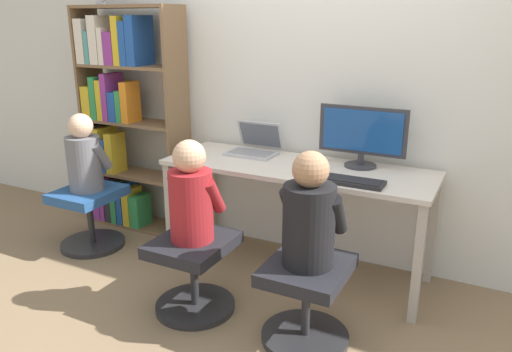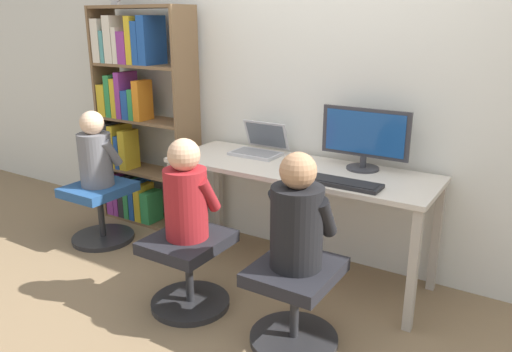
% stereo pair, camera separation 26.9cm
% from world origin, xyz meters
% --- Properties ---
extents(ground_plane, '(14.00, 14.00, 0.00)m').
position_xyz_m(ground_plane, '(0.00, 0.00, 0.00)').
color(ground_plane, '#846B4C').
extents(wall_back, '(10.00, 0.05, 2.60)m').
position_xyz_m(wall_back, '(0.00, 0.67, 1.30)').
color(wall_back, silver).
rests_on(wall_back, ground_plane).
extents(desk, '(1.77, 0.61, 0.76)m').
position_xyz_m(desk, '(0.00, 0.30, 0.67)').
color(desk, beige).
rests_on(desk, ground_plane).
extents(desktop_monitor, '(0.57, 0.21, 0.39)m').
position_xyz_m(desktop_monitor, '(0.37, 0.47, 0.96)').
color(desktop_monitor, '#333338').
rests_on(desktop_monitor, desk).
extents(laptop, '(0.34, 0.29, 0.22)m').
position_xyz_m(laptop, '(-0.39, 0.45, 0.80)').
color(laptop, '#B7B7BC').
rests_on(laptop, desk).
extents(keyboard, '(0.43, 0.16, 0.03)m').
position_xyz_m(keyboard, '(0.40, 0.11, 0.77)').
color(keyboard, '#232326').
rests_on(keyboard, desk).
extents(computer_mouse_by_keyboard, '(0.06, 0.11, 0.03)m').
position_xyz_m(computer_mouse_by_keyboard, '(0.12, 0.09, 0.77)').
color(computer_mouse_by_keyboard, silver).
rests_on(computer_mouse_by_keyboard, desk).
extents(office_chair_left, '(0.48, 0.48, 0.46)m').
position_xyz_m(office_chair_left, '(0.36, -0.40, 0.27)').
color(office_chair_left, '#262628').
rests_on(office_chair_left, ground_plane).
extents(office_chair_right, '(0.48, 0.48, 0.46)m').
position_xyz_m(office_chair_right, '(-0.34, -0.42, 0.27)').
color(office_chair_right, '#262628').
rests_on(office_chair_right, ground_plane).
extents(person_at_monitor, '(0.33, 0.29, 0.61)m').
position_xyz_m(person_at_monitor, '(0.36, -0.39, 0.72)').
color(person_at_monitor, black).
rests_on(person_at_monitor, office_chair_left).
extents(person_at_laptop, '(0.31, 0.27, 0.59)m').
position_xyz_m(person_at_laptop, '(-0.34, -0.41, 0.72)').
color(person_at_laptop, maroon).
rests_on(person_at_laptop, office_chair_right).
extents(bookshelf, '(0.89, 0.29, 1.77)m').
position_xyz_m(bookshelf, '(-1.58, 0.43, 0.89)').
color(bookshelf, brown).
rests_on(bookshelf, ground_plane).
extents(office_chair_side, '(0.48, 0.48, 0.46)m').
position_xyz_m(office_chair_side, '(-1.53, -0.04, 0.27)').
color(office_chair_side, '#262628').
rests_on(office_chair_side, ground_plane).
extents(person_near_shelf, '(0.30, 0.27, 0.57)m').
position_xyz_m(person_near_shelf, '(-1.53, -0.04, 0.71)').
color(person_near_shelf, slate).
rests_on(person_near_shelf, office_chair_side).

